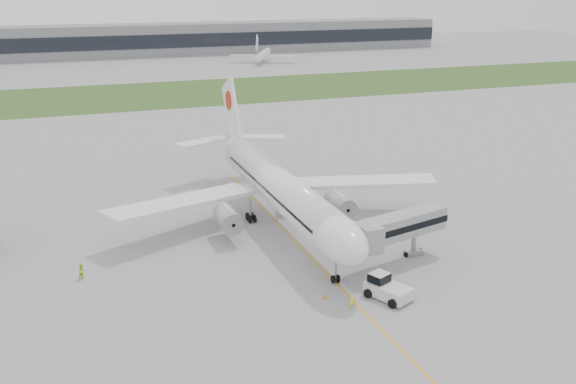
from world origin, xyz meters
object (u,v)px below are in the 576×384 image
object	(u,v)px
pushback_tug	(386,287)
ground_crew_near	(352,301)
jet_bridge	(397,228)
airliner	(277,185)

from	to	relation	value
pushback_tug	ground_crew_near	world-z (taller)	pushback_tug
jet_bridge	ground_crew_near	size ratio (longest dim) A/B	8.34
ground_crew_near	pushback_tug	bearing A→B (deg)	-167.36
airliner	pushback_tug	bearing A→B (deg)	-81.73
pushback_tug	ground_crew_near	bearing A→B (deg)	168.17
jet_bridge	ground_crew_near	xyz separation A→B (m)	(-9.84, -8.37, -3.81)
jet_bridge	airliner	bearing A→B (deg)	103.19
airliner	pushback_tug	size ratio (longest dim) A/B	9.74
airliner	jet_bridge	size ratio (longest dim) A/B	4.10
ground_crew_near	airliner	bearing A→B (deg)	-91.46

